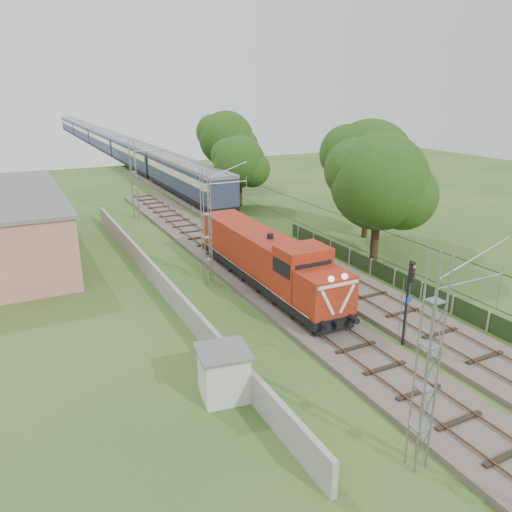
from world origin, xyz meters
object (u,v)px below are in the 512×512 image
locomotive (267,259)px  signal_post (409,289)px  relay_hut (224,373)px  coach_rake (107,140)px

locomotive → signal_post: size_ratio=3.45×
locomotive → relay_hut: size_ratio=6.45×
locomotive → signal_post: 10.51m
coach_rake → signal_post: size_ratio=26.07×
coach_rake → relay_hut: 90.10m
relay_hut → coach_rake: bearing=82.1°
signal_post → relay_hut: signal_post is taller
signal_post → relay_hut: 10.37m
locomotive → relay_hut: locomotive is taller
locomotive → relay_hut: bearing=-126.5°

